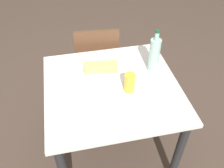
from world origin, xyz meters
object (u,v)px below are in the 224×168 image
at_px(baguette_sandwich_near, 100,67).
at_px(water_bottle, 154,54).
at_px(plate_near, 101,72).
at_px(knife_near, 99,66).
at_px(chair_far, 97,59).
at_px(beer_glass, 130,83).
at_px(dining_table, 112,98).
at_px(olive_bowl, 75,100).

xyz_separation_m(baguette_sandwich_near, water_bottle, (0.39, -0.04, 0.09)).
distance_m(plate_near, knife_near, 0.05).
height_order(chair_far, plate_near, chair_far).
height_order(chair_far, beer_glass, beer_glass).
bearing_deg(knife_near, dining_table, -75.38).
bearing_deg(chair_far, baguette_sandwich_near, -95.17).
xyz_separation_m(dining_table, chair_far, (-0.01, 0.64, -0.12)).
bearing_deg(baguette_sandwich_near, plate_near, 0.00).
relative_size(baguette_sandwich_near, knife_near, 1.39).
distance_m(dining_table, olive_bowl, 0.31).
distance_m(beer_glass, olive_bowl, 0.38).
distance_m(chair_far, water_bottle, 0.73).
distance_m(knife_near, beer_glass, 0.32).
bearing_deg(olive_bowl, baguette_sandwich_near, 50.57).
bearing_deg(plate_near, knife_near, 95.00).
bearing_deg(olive_bowl, chair_far, 70.85).
relative_size(knife_near, beer_glass, 1.34).
distance_m(chair_far, olive_bowl, 0.82).
bearing_deg(water_bottle, plate_near, 173.67).
height_order(dining_table, knife_near, knife_near).
height_order(plate_near, water_bottle, water_bottle).
relative_size(dining_table, knife_near, 5.18).
relative_size(plate_near, olive_bowl, 2.21).
bearing_deg(olive_bowl, beer_glass, 5.38).
xyz_separation_m(chair_far, beer_glass, (0.12, -0.70, 0.30)).
height_order(dining_table, chair_far, chair_far).
xyz_separation_m(chair_far, plate_near, (-0.04, -0.48, 0.25)).
xyz_separation_m(dining_table, knife_near, (-0.06, 0.21, 0.14)).
distance_m(baguette_sandwich_near, olive_bowl, 0.34).
relative_size(chair_far, water_bottle, 2.58).
distance_m(plate_near, olive_bowl, 0.33).
bearing_deg(beer_glass, dining_table, 150.45).
distance_m(dining_table, knife_near, 0.26).
xyz_separation_m(dining_table, beer_glass, (0.11, -0.06, 0.19)).
bearing_deg(beer_glass, knife_near, 120.65).
relative_size(dining_table, olive_bowl, 8.63).
relative_size(baguette_sandwich_near, water_bottle, 0.75).
relative_size(chair_far, beer_glass, 6.40).
relative_size(baguette_sandwich_near, olive_bowl, 2.32).
xyz_separation_m(dining_table, plate_near, (-0.05, 0.16, 0.13)).
relative_size(water_bottle, beer_glass, 2.48).
bearing_deg(beer_glass, olive_bowl, -174.62).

